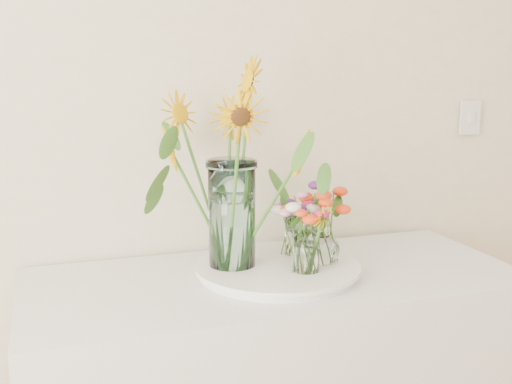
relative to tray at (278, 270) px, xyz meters
The scene contains 9 objects.
tray is the anchor object (origin of this frame).
mason_jar 0.21m from the tray, 162.22° to the left, with size 0.13×0.13×0.31m, color #A6D6D6.
sunflower_bouquet 0.33m from the tray, 162.22° to the left, with size 0.70×0.70×0.58m, color #E2A404, non-canonical shape.
small_vase_a 0.12m from the tray, 55.05° to the right, with size 0.07×0.07×0.12m, color white.
wildflower_posy_a 0.15m from the tray, 55.05° to the right, with size 0.20×0.20×0.21m, color #F53F15, non-canonical shape.
small_vase_b 0.16m from the tray, ahead, with size 0.10×0.10×0.14m, color white, non-canonical shape.
wildflower_posy_b 0.18m from the tray, ahead, with size 0.22×0.22×0.23m, color #F53F15, non-canonical shape.
small_vase_c 0.14m from the tray, 41.21° to the left, with size 0.07×0.07×0.12m, color white.
wildflower_posy_c 0.17m from the tray, 41.21° to the left, with size 0.21×0.21×0.21m, color #F53F15, non-canonical shape.
Camera 1 is at (-0.72, 0.30, 1.49)m, focal length 45.00 mm.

